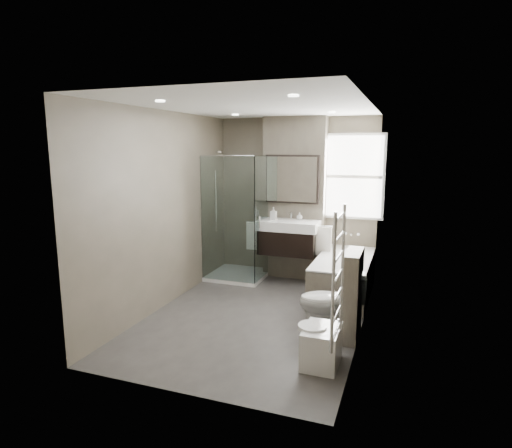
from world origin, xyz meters
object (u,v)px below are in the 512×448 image
at_px(toilet, 331,302).
at_px(vanity, 288,237).
at_px(bidet, 321,345).
at_px(bathtub, 344,275).

bearing_deg(toilet, vanity, -164.80).
bearing_deg(vanity, bidet, -67.13).
xyz_separation_m(bathtub, bidet, (0.09, -2.08, -0.11)).
relative_size(bathtub, bidet, 3.21).
distance_m(bathtub, toilet, 1.29).
distance_m(vanity, toilet, 1.92).
bearing_deg(bidet, bathtub, 92.46).
relative_size(vanity, toilet, 1.28).
relative_size(vanity, bathtub, 0.59).
xyz_separation_m(toilet, bidet, (0.04, -0.79, -0.17)).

